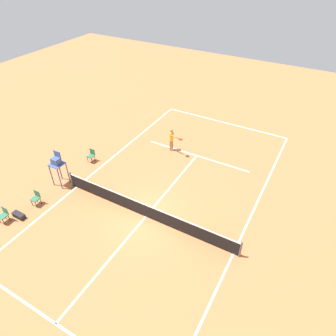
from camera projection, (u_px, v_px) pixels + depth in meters
ground_plane at (146, 216)px, 17.17m from camera, size 60.00×60.00×0.00m
court_lines at (146, 216)px, 17.17m from camera, size 10.51×25.07×0.01m
tennis_net at (145, 210)px, 16.86m from camera, size 11.11×0.10×1.07m
player_serving at (172, 138)px, 21.86m from camera, size 1.26×0.77×1.76m
tennis_ball at (145, 155)px, 21.96m from camera, size 0.07×0.07×0.07m
umpire_chair at (57, 163)px, 18.48m from camera, size 0.80×0.80×2.41m
courtside_chair_near at (4, 214)px, 16.57m from camera, size 0.44×0.46×0.95m
courtside_chair_mid at (91, 155)px, 21.07m from camera, size 0.44×0.46×0.95m
courtside_chair_far at (36, 197)px, 17.64m from camera, size 0.44×0.46×0.95m
equipment_bag at (19, 215)px, 17.03m from camera, size 0.76×0.32×0.30m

